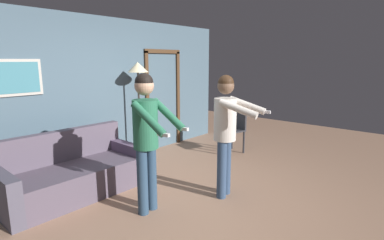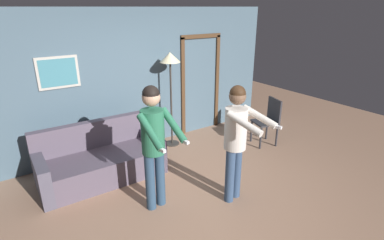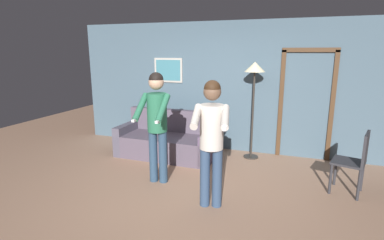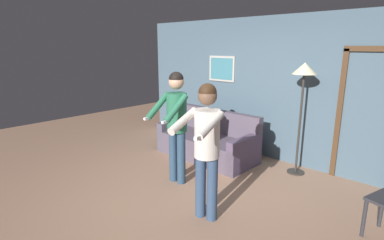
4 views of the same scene
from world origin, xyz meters
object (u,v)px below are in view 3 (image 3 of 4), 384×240
(torchiere_lamp, at_px, (254,76))
(couch, at_px, (167,142))
(person_standing_left, at_px, (157,118))
(dining_chair_distant, at_px, (356,159))
(person_standing_right, at_px, (212,133))

(torchiere_lamp, bearing_deg, couch, -164.61)
(person_standing_left, xyz_separation_m, dining_chair_distant, (2.82, 0.57, -0.51))
(couch, xyz_separation_m, torchiere_lamp, (1.58, 0.43, 1.29))
(dining_chair_distant, bearing_deg, couch, 169.10)
(person_standing_left, bearing_deg, couch, 107.33)
(couch, relative_size, person_standing_left, 1.11)
(torchiere_lamp, height_order, person_standing_right, torchiere_lamp)
(torchiere_lamp, distance_m, dining_chair_distant, 2.18)
(person_standing_left, distance_m, dining_chair_distant, 2.92)
(couch, relative_size, torchiere_lamp, 1.04)
(couch, relative_size, person_standing_right, 1.14)
(person_standing_left, relative_size, dining_chair_distant, 1.85)
(person_standing_left, bearing_deg, torchiere_lamp, 53.20)
(couch, distance_m, person_standing_right, 2.26)
(person_standing_left, bearing_deg, dining_chair_distant, 11.36)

